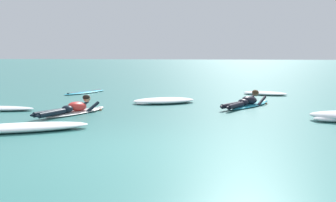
% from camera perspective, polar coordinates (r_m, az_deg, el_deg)
% --- Properties ---
extents(ground_plane, '(120.00, 120.00, 0.00)m').
position_cam_1_polar(ground_plane, '(16.46, 0.37, 1.52)').
color(ground_plane, '#387A75').
extents(surfer_near, '(1.50, 2.42, 0.54)m').
position_cam_1_polar(surfer_near, '(10.81, -14.19, -1.21)').
color(surfer_near, white).
rests_on(surfer_near, ground).
extents(surfer_far, '(1.86, 2.49, 0.55)m').
position_cam_1_polar(surfer_far, '(12.10, 11.92, -0.21)').
color(surfer_far, '#2DB2D1').
rests_on(surfer_far, ground).
extents(drifting_surfboard, '(1.51, 2.22, 0.16)m').
position_cam_1_polar(drifting_surfboard, '(16.07, -12.53, 1.31)').
color(drifting_surfboard, '#2DB2D1').
rests_on(drifting_surfboard, ground).
extents(whitewater_mid_left, '(2.31, 1.66, 0.19)m').
position_cam_1_polar(whitewater_mid_left, '(12.65, -0.63, 0.06)').
color(whitewater_mid_left, white).
rests_on(whitewater_mid_left, ground).
extents(whitewater_mid_right, '(3.01, 1.74, 0.18)m').
position_cam_1_polar(whitewater_mid_right, '(8.84, -21.67, -3.81)').
color(whitewater_mid_right, white).
rests_on(whitewater_mid_right, ground).
extents(whitewater_back, '(1.89, 1.32, 0.14)m').
position_cam_1_polar(whitewater_back, '(15.54, 14.55, 1.15)').
color(whitewater_back, white).
rests_on(whitewater_back, ground).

